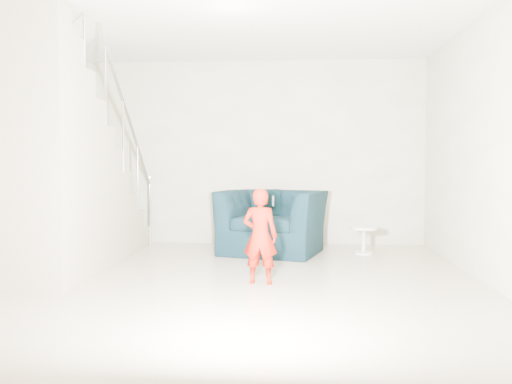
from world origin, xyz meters
TOP-DOWN VIEW (x-y plane):
  - floor at (0.00, 0.00)m, footprint 5.50×5.50m
  - ceiling at (0.00, 0.00)m, footprint 5.50×5.50m
  - back_wall at (0.00, 2.75)m, footprint 5.00×0.00m
  - front_wall at (0.00, -2.75)m, footprint 5.00×0.00m
  - right_wall at (2.50, 0.00)m, footprint 0.00×5.50m
  - armchair at (0.32, 1.92)m, footprint 1.53×1.42m
  - toddler at (0.27, 0.05)m, footprint 0.37×0.27m
  - side_table at (1.52, 1.90)m, footprint 0.36×0.36m
  - staircase at (-2.00, 0.55)m, footprint 1.02×3.03m
  - cushion at (0.24, 2.20)m, footprint 0.37×0.17m
  - throw at (-0.28, 1.87)m, footprint 0.05×0.51m
  - phone at (0.40, 0.03)m, footprint 0.02×0.05m

SIDE VIEW (x-z plane):
  - floor at x=0.00m, z-range 0.00..0.00m
  - side_table at x=1.52m, z-range 0.06..0.43m
  - armchair at x=0.32m, z-range 0.00..0.83m
  - toddler at x=0.27m, z-range 0.00..0.95m
  - throw at x=-0.28m, z-range 0.24..0.81m
  - cushion at x=0.24m, z-range 0.48..0.84m
  - phone at x=0.40m, z-range 0.78..0.88m
  - staircase at x=-2.00m, z-range -0.86..2.76m
  - right_wall at x=2.50m, z-range -1.40..4.10m
  - back_wall at x=0.00m, z-range -1.15..3.85m
  - front_wall at x=0.00m, z-range -1.15..3.85m
  - ceiling at x=0.00m, z-range 2.70..2.70m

